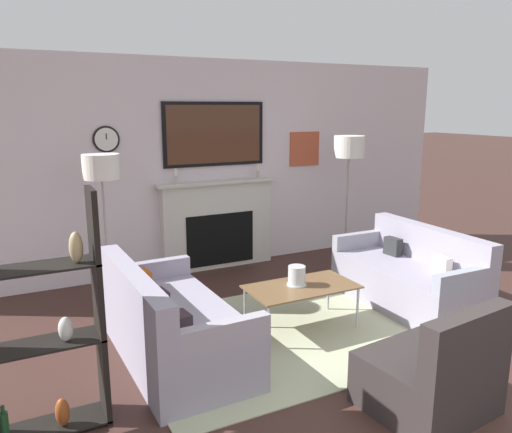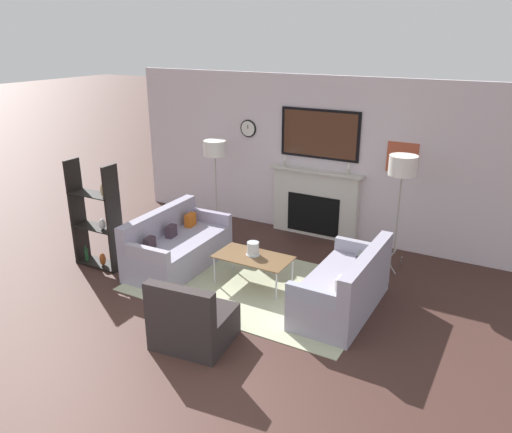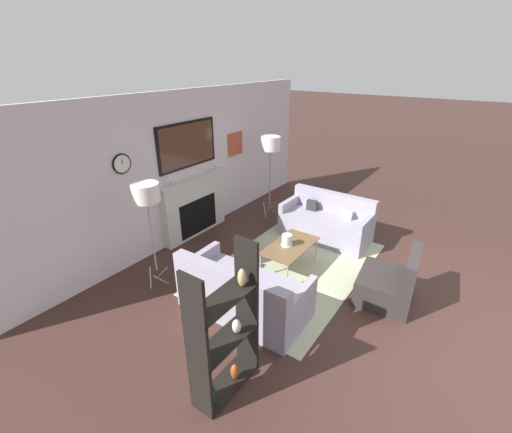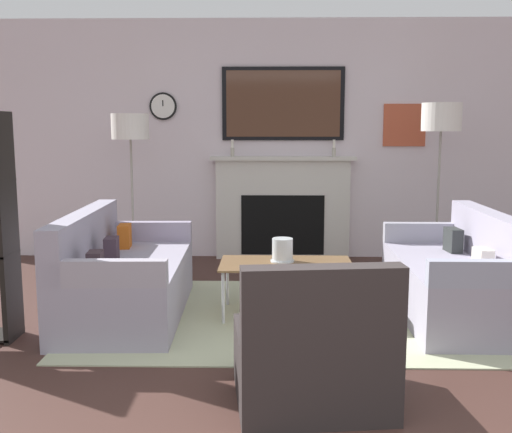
# 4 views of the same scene
# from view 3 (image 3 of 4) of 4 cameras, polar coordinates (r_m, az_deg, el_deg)

# --- Properties ---
(ground_plane) EXTENTS (60.00, 60.00, 0.00)m
(ground_plane) POSITION_cam_3_polar(r_m,az_deg,el_deg) (5.34, 34.98, -16.89)
(ground_plane) COLOR #3D2520
(fireplace_wall) EXTENTS (7.27, 0.28, 2.70)m
(fireplace_wall) POSITION_cam_3_polar(r_m,az_deg,el_deg) (6.52, -11.15, 7.13)
(fireplace_wall) COLOR silver
(fireplace_wall) RESTS_ON ground_plane
(area_rug) EXTENTS (3.26, 2.11, 0.01)m
(area_rug) POSITION_cam_3_polar(r_m,az_deg,el_deg) (5.78, 5.88, -8.45)
(area_rug) COLOR #ABB18E
(area_rug) RESTS_ON ground_plane
(couch_left) EXTENTS (0.91, 1.73, 0.84)m
(couch_left) POSITION_cam_3_polar(r_m,az_deg,el_deg) (4.70, -2.22, -12.79)
(couch_left) COLOR #9791A4
(couch_left) RESTS_ON ground_plane
(couch_right) EXTENTS (0.79, 1.66, 0.84)m
(couch_right) POSITION_cam_3_polar(r_m,az_deg,el_deg) (6.68, 11.64, -1.07)
(couch_right) COLOR #9791A4
(couch_right) RESTS_ON ground_plane
(armchair) EXTENTS (0.89, 0.82, 0.83)m
(armchair) POSITION_cam_3_polar(r_m,az_deg,el_deg) (5.28, 21.35, -10.44)
(armchair) COLOR #2E2727
(armchair) RESTS_ON ground_plane
(coffee_table) EXTENTS (1.05, 0.57, 0.43)m
(coffee_table) POSITION_cam_3_polar(r_m,az_deg,el_deg) (5.57, 5.69, -5.04)
(coffee_table) COLOR brown
(coffee_table) RESTS_ON ground_plane
(hurricane_candle) EXTENTS (0.19, 0.19, 0.19)m
(hurricane_candle) POSITION_cam_3_polar(r_m,az_deg,el_deg) (5.51, 5.16, -4.03)
(hurricane_candle) COLOR silver
(hurricane_candle) RESTS_ON coffee_table
(floor_lamp_left) EXTENTS (0.38, 0.38, 1.64)m
(floor_lamp_left) POSITION_cam_3_polar(r_m,az_deg,el_deg) (4.92, -17.88, 3.54)
(floor_lamp_left) COLOR #9E998E
(floor_lamp_left) RESTS_ON ground_plane
(floor_lamp_right) EXTENTS (0.39, 0.39, 1.75)m
(floor_lamp_right) POSITION_cam_3_polar(r_m,az_deg,el_deg) (7.11, 2.45, 11.90)
(floor_lamp_right) COLOR #9E998E
(floor_lamp_right) RESTS_ON ground_plane
(shelf_unit) EXTENTS (0.78, 0.28, 1.61)m
(shelf_unit) POSITION_cam_3_polar(r_m,az_deg,el_deg) (3.55, -5.10, -18.49)
(shelf_unit) COLOR black
(shelf_unit) RESTS_ON ground_plane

